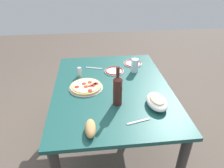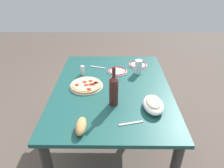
% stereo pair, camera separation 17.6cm
% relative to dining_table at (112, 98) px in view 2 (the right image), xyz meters
% --- Properties ---
extents(ground_plane, '(8.00, 8.00, 0.00)m').
position_rel_dining_table_xyz_m(ground_plane, '(0.00, 0.00, -0.64)').
color(ground_plane, brown).
rests_on(ground_plane, ground).
extents(dining_table, '(1.31, 1.00, 0.75)m').
position_rel_dining_table_xyz_m(dining_table, '(0.00, 0.00, 0.00)').
color(dining_table, '#194C47').
rests_on(dining_table, ground).
extents(pepperoni_pizza, '(0.29, 0.29, 0.03)m').
position_rel_dining_table_xyz_m(pepperoni_pizza, '(0.01, 0.22, 0.13)').
color(pepperoni_pizza, '#B7B7BC').
rests_on(pepperoni_pizza, dining_table).
extents(baked_pasta_dish, '(0.24, 0.15, 0.08)m').
position_rel_dining_table_xyz_m(baked_pasta_dish, '(-0.30, -0.31, 0.15)').
color(baked_pasta_dish, white).
rests_on(baked_pasta_dish, dining_table).
extents(wine_bottle, '(0.07, 0.07, 0.31)m').
position_rel_dining_table_xyz_m(wine_bottle, '(-0.24, -0.01, 0.24)').
color(wine_bottle, '#471E19').
rests_on(wine_bottle, dining_table).
extents(water_glass, '(0.07, 0.07, 0.13)m').
position_rel_dining_table_xyz_m(water_glass, '(0.26, -0.25, 0.18)').
color(water_glass, silver).
rests_on(water_glass, dining_table).
extents(side_plate_near, '(0.19, 0.19, 0.02)m').
position_rel_dining_table_xyz_m(side_plate_near, '(0.43, -0.27, 0.12)').
color(side_plate_near, white).
rests_on(side_plate_near, dining_table).
extents(side_plate_far, '(0.19, 0.19, 0.02)m').
position_rel_dining_table_xyz_m(side_plate_far, '(0.28, -0.05, 0.12)').
color(side_plate_far, white).
rests_on(side_plate_far, dining_table).
extents(bread_loaf, '(0.17, 0.07, 0.06)m').
position_rel_dining_table_xyz_m(bread_loaf, '(-0.53, 0.19, 0.15)').
color(bread_loaf, tan).
rests_on(bread_loaf, dining_table).
extents(spice_shaker, '(0.04, 0.04, 0.09)m').
position_rel_dining_table_xyz_m(spice_shaker, '(0.23, 0.28, 0.16)').
color(spice_shaker, silver).
rests_on(spice_shaker, dining_table).
extents(fork_left, '(0.07, 0.17, 0.00)m').
position_rel_dining_table_xyz_m(fork_left, '(0.38, 0.15, 0.12)').
color(fork_left, '#B7B7BC').
rests_on(fork_left, dining_table).
extents(fork_right, '(0.06, 0.17, 0.00)m').
position_rel_dining_table_xyz_m(fork_right, '(-0.46, -0.13, 0.12)').
color(fork_right, '#B7B7BC').
rests_on(fork_right, dining_table).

